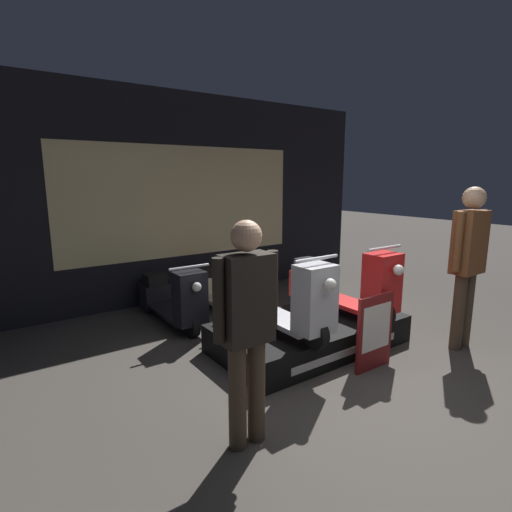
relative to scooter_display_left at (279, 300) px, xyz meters
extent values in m
plane|color=#423D38|center=(0.20, -1.17, -0.66)|extent=(30.00, 30.00, 0.00)
cube|color=black|center=(0.20, 2.66, 0.94)|extent=(7.04, 0.08, 3.20)
cube|color=beige|center=(0.20, 2.61, 0.89)|extent=(3.87, 0.01, 1.70)
cube|color=black|center=(0.49, 0.05, -0.50)|extent=(2.18, 1.17, 0.32)
cube|color=silver|center=(0.49, -0.54, -0.52)|extent=(1.53, 0.01, 0.08)
cylinder|color=black|center=(0.00, -0.56, -0.19)|extent=(0.09, 0.30, 0.30)
cylinder|color=black|center=(0.00, 0.65, -0.19)|extent=(0.09, 0.30, 0.30)
cube|color=#BCBCC1|center=(0.00, 0.05, -0.20)|extent=(0.34, 1.12, 0.05)
cube|color=#BCBCC1|center=(0.00, -0.54, 0.15)|extent=(0.36, 0.27, 0.65)
cube|color=#BCBCC1|center=(0.00, 0.63, -0.11)|extent=(0.38, 0.32, 0.35)
cube|color=black|center=(0.00, 0.62, 0.14)|extent=(0.28, 0.29, 0.16)
cylinder|color=silver|center=(0.00, -0.55, 0.53)|extent=(0.52, 0.03, 0.03)
sphere|color=white|center=(0.00, -0.73, 0.33)|extent=(0.11, 0.11, 0.11)
cylinder|color=black|center=(0.98, -0.56, -0.19)|extent=(0.09, 0.30, 0.30)
cylinder|color=black|center=(0.98, 0.65, -0.19)|extent=(0.09, 0.30, 0.30)
cube|color=red|center=(0.98, 0.05, -0.20)|extent=(0.34, 1.12, 0.05)
cube|color=red|center=(0.98, -0.54, 0.15)|extent=(0.36, 0.27, 0.65)
cube|color=red|center=(0.98, 0.63, -0.11)|extent=(0.38, 0.32, 0.35)
cube|color=black|center=(0.98, 0.62, 0.14)|extent=(0.28, 0.29, 0.16)
cylinder|color=silver|center=(0.98, -0.55, 0.53)|extent=(0.52, 0.03, 0.03)
sphere|color=white|center=(0.98, -0.73, 0.33)|extent=(0.11, 0.11, 0.11)
cylinder|color=black|center=(-0.50, 1.08, -0.51)|extent=(0.09, 0.30, 0.30)
cylinder|color=black|center=(-0.50, 2.29, -0.51)|extent=(0.09, 0.30, 0.30)
cube|color=black|center=(-0.50, 1.68, -0.52)|extent=(0.34, 1.12, 0.05)
cube|color=black|center=(-0.50, 1.10, -0.17)|extent=(0.36, 0.27, 0.65)
cube|color=black|center=(-0.50, 2.27, -0.43)|extent=(0.38, 0.32, 0.35)
cube|color=black|center=(-0.50, 2.26, -0.18)|extent=(0.28, 0.29, 0.16)
cylinder|color=silver|center=(-0.50, 1.09, 0.21)|extent=(0.52, 0.03, 0.03)
sphere|color=white|center=(-0.50, 0.91, 0.01)|extent=(0.11, 0.11, 0.11)
cylinder|color=black|center=(0.29, 1.08, -0.51)|extent=(0.09, 0.30, 0.30)
cylinder|color=black|center=(0.29, 2.29, -0.51)|extent=(0.09, 0.30, 0.30)
cube|color=beige|center=(0.29, 1.68, -0.52)|extent=(0.34, 1.12, 0.05)
cube|color=beige|center=(0.29, 1.10, -0.17)|extent=(0.36, 0.27, 0.65)
cube|color=beige|center=(0.29, 2.27, -0.43)|extent=(0.38, 0.32, 0.35)
cube|color=black|center=(0.29, 2.26, -0.18)|extent=(0.28, 0.29, 0.16)
cylinder|color=silver|center=(0.29, 1.09, 0.21)|extent=(0.52, 0.03, 0.03)
sphere|color=white|center=(0.29, 0.91, 0.01)|extent=(0.11, 0.11, 0.11)
cylinder|color=#473828|center=(-1.13, -0.97, -0.27)|extent=(0.13, 0.13, 0.79)
cylinder|color=#473828|center=(-0.97, -0.97, -0.27)|extent=(0.13, 0.13, 0.79)
cube|color=black|center=(-1.05, -0.97, 0.44)|extent=(0.36, 0.20, 0.63)
cylinder|color=black|center=(-1.27, -0.97, 0.47)|extent=(0.08, 0.08, 0.58)
cylinder|color=black|center=(-0.83, -0.97, 0.47)|extent=(0.08, 0.08, 0.58)
sphere|color=tan|center=(-1.05, -0.97, 0.88)|extent=(0.21, 0.21, 0.21)
cylinder|color=#473828|center=(1.80, -0.97, -0.22)|extent=(0.13, 0.13, 0.88)
cylinder|color=#473828|center=(1.98, -0.97, -0.22)|extent=(0.13, 0.13, 0.88)
cube|color=brown|center=(1.89, -0.97, 0.56)|extent=(0.40, 0.22, 0.69)
cylinder|color=brown|center=(1.66, -0.97, 0.59)|extent=(0.08, 0.08, 0.64)
cylinder|color=brown|center=(2.13, -0.97, 0.59)|extent=(0.08, 0.08, 0.64)
sphere|color=tan|center=(1.89, -0.97, 1.05)|extent=(0.24, 0.24, 0.24)
cube|color=maroon|center=(0.65, -0.74, -0.27)|extent=(0.50, 0.04, 0.78)
cube|color=white|center=(0.65, -0.76, -0.21)|extent=(0.41, 0.01, 0.47)
camera|label=1|loc=(-2.51, -3.15, 1.26)|focal=28.00mm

